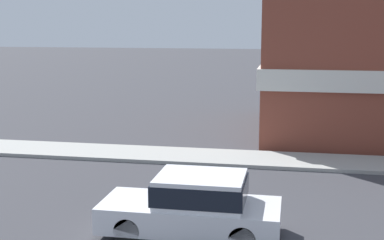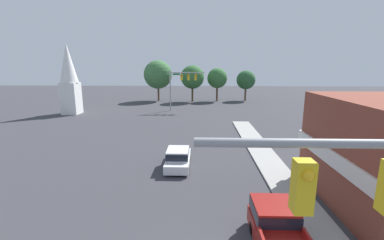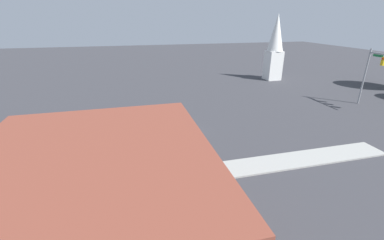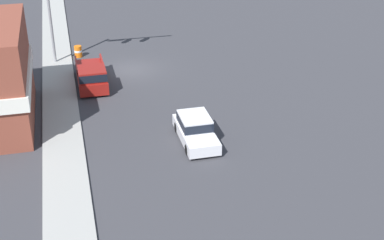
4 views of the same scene
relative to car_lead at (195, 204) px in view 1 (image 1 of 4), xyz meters
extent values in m
cylinder|color=black|center=(-0.84, 1.54, -0.50)|extent=(0.22, 0.66, 0.66)
cylinder|color=black|center=(0.84, 1.54, -0.50)|extent=(0.22, 0.66, 0.66)
cylinder|color=black|center=(-0.84, -1.30, -0.50)|extent=(0.22, 0.66, 0.66)
cylinder|color=black|center=(0.84, -1.30, -0.50)|extent=(0.22, 0.66, 0.66)
cube|color=silver|center=(0.00, 0.12, -0.31)|extent=(1.90, 4.57, 0.68)
cube|color=silver|center=(0.00, -0.15, 0.40)|extent=(1.75, 2.20, 0.74)
cube|color=black|center=(0.00, -0.15, 0.40)|extent=(1.77, 2.28, 0.52)
cube|color=brown|center=(14.81, -5.63, 2.41)|extent=(10.53, 9.19, 6.47)
cube|color=silver|center=(14.81, -5.63, 2.22)|extent=(10.83, 9.49, 0.90)
camera|label=1|loc=(-12.81, -2.33, 4.54)|focal=50.00mm
camera|label=2|loc=(1.82, -20.17, 7.49)|focal=24.00mm
camera|label=3|loc=(23.99, -4.05, 10.35)|focal=24.00mm
camera|label=4|loc=(7.11, 27.57, 15.07)|focal=50.00mm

